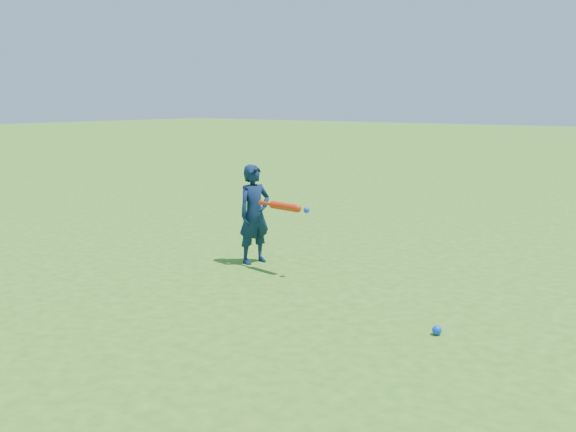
% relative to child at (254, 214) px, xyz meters
% --- Properties ---
extents(ground, '(80.00, 80.00, 0.00)m').
position_rel_child_xyz_m(ground, '(-0.61, -0.03, -0.52)').
color(ground, '#336F1A').
rests_on(ground, ground).
extents(child, '(0.33, 0.43, 1.03)m').
position_rel_child_xyz_m(child, '(0.00, 0.00, 0.00)').
color(child, '#0D1C3F').
rests_on(child, ground).
extents(ground_ball_blue, '(0.07, 0.07, 0.07)m').
position_rel_child_xyz_m(ground_ball_blue, '(2.43, -0.84, -0.48)').
color(ground_ball_blue, blue).
rests_on(ground_ball_blue, ground).
extents(bat_swing, '(0.67, 0.15, 0.08)m').
position_rel_child_xyz_m(bat_swing, '(0.51, -0.12, 0.14)').
color(bat_swing, red).
rests_on(bat_swing, ground).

